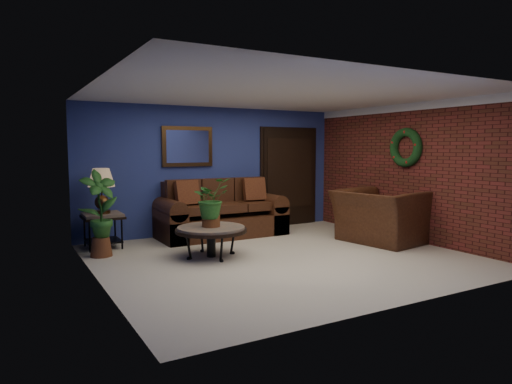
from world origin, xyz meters
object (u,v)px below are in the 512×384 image
sofa (220,217)px  armchair (381,216)px  coffee_table (211,230)px  side_chair (245,209)px  end_table (103,221)px  table_lamp (101,185)px

sofa → armchair: (2.25, -2.01, 0.11)m
sofa → coffee_table: sofa is taller
coffee_table → armchair: armchair is taller
armchair → side_chair: bearing=30.9°
end_table → side_chair: (2.76, 0.06, 0.02)m
table_lamp → side_chair: table_lamp is taller
end_table → sofa: bearing=1.1°
sofa → coffee_table: 1.76m
coffee_table → table_lamp: (-1.34, 1.50, 0.65)m
side_chair → armchair: size_ratio=0.58×
end_table → side_chair: 2.76m
end_table → table_lamp: (0.00, 0.00, 0.61)m
end_table → coffee_table: bearing=-48.1°
side_chair → end_table: bearing=176.0°
armchair → table_lamp: bearing=57.3°
table_lamp → armchair: table_lamp is taller
table_lamp → armchair: 4.90m
table_lamp → side_chair: 2.83m
end_table → side_chair: bearing=1.3°
coffee_table → armchair: (3.11, -0.47, 0.05)m
sofa → table_lamp: 2.31m
sofa → table_lamp: table_lamp is taller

